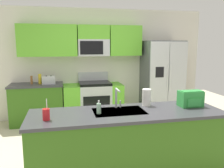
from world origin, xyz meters
TOP-DOWN VIEW (x-y plane):
  - ground_plane at (0.00, 0.00)m, footprint 9.00×9.00m
  - kitchen_wall_unit at (-0.14, 2.08)m, footprint 5.20×0.43m
  - back_counter at (-1.49, 1.80)m, footprint 1.16×0.63m
  - range_oven at (-0.22, 1.80)m, footprint 1.36×0.61m
  - refrigerator at (1.46, 1.73)m, footprint 0.90×0.76m
  - island_counter at (-0.10, -0.68)m, footprint 2.55×0.81m
  - toaster at (-1.21, 1.75)m, footprint 0.28×0.16m
  - pepper_mill at (-1.58, 1.80)m, footprint 0.05×0.05m
  - bottle_yellow at (-1.40, 1.81)m, footprint 0.07×0.07m
  - sink_faucet at (-0.19, -0.49)m, footprint 0.08×0.21m
  - drink_cup_red at (-1.12, -0.81)m, footprint 0.08×0.08m
  - soap_dispenser at (-0.48, -0.68)m, footprint 0.06×0.06m
  - paper_towel_roll at (0.25, -0.44)m, footprint 0.12×0.12m
  - backpack at (0.85, -0.61)m, footprint 0.32×0.22m

SIDE VIEW (x-z plane):
  - ground_plane at x=0.00m, z-range 0.00..0.00m
  - range_oven at x=-0.22m, z-range -0.11..0.99m
  - back_counter at x=-1.49m, z-range 0.00..0.90m
  - island_counter at x=-0.10m, z-range 0.00..0.90m
  - refrigerator at x=1.46m, z-range 0.00..1.85m
  - soap_dispenser at x=-0.48m, z-range 0.88..1.05m
  - drink_cup_red at x=-1.12m, z-range 0.84..1.10m
  - toaster at x=-1.21m, z-range 0.90..1.08m
  - pepper_mill at x=-1.58m, z-range 0.90..1.08m
  - bottle_yellow at x=-1.40m, z-range 0.90..1.12m
  - backpack at x=0.85m, z-range 0.90..1.13m
  - paper_towel_roll at x=0.25m, z-range 0.90..1.14m
  - sink_faucet at x=-0.19m, z-range 0.93..1.21m
  - kitchen_wall_unit at x=-0.14m, z-range 0.17..2.77m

